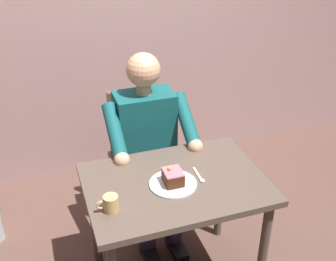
# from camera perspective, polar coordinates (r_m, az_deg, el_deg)

# --- Properties ---
(dining_table) EXTENTS (0.93, 0.66, 0.72)m
(dining_table) POSITION_cam_1_polar(r_m,az_deg,el_deg) (2.25, 1.00, -9.02)
(dining_table) COLOR brown
(dining_table) RESTS_ON ground
(chair) EXTENTS (0.42, 0.42, 0.92)m
(chair) POSITION_cam_1_polar(r_m,az_deg,el_deg) (2.83, -3.56, -2.78)
(chair) COLOR brown
(chair) RESTS_ON ground
(seated_person) EXTENTS (0.53, 0.58, 1.23)m
(seated_person) POSITION_cam_1_polar(r_m,az_deg,el_deg) (2.61, -2.61, -2.23)
(seated_person) COLOR #135154
(seated_person) RESTS_ON ground
(dessert_plate) EXTENTS (0.25, 0.25, 0.01)m
(dessert_plate) POSITION_cam_1_polar(r_m,az_deg,el_deg) (2.16, 0.68, -7.28)
(dessert_plate) COLOR white
(dessert_plate) RESTS_ON dining_table
(cake_slice) EXTENTS (0.09, 0.11, 0.09)m
(cake_slice) POSITION_cam_1_polar(r_m,az_deg,el_deg) (2.13, 0.68, -6.36)
(cake_slice) COLOR #482612
(cake_slice) RESTS_ON dessert_plate
(coffee_cup) EXTENTS (0.11, 0.07, 0.08)m
(coffee_cup) POSITION_cam_1_polar(r_m,az_deg,el_deg) (1.99, -7.84, -9.80)
(coffee_cup) COLOR tan
(coffee_cup) RESTS_ON dining_table
(dessert_spoon) EXTENTS (0.03, 0.14, 0.01)m
(dessert_spoon) POSITION_cam_1_polar(r_m,az_deg,el_deg) (2.21, 4.36, -6.34)
(dessert_spoon) COLOR silver
(dessert_spoon) RESTS_ON dining_table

